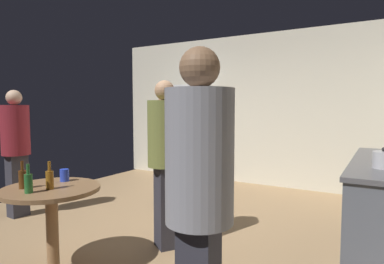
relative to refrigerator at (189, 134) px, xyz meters
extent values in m
cube|color=#9E7C56|center=(0.96, -2.20, -0.95)|extent=(5.20, 5.20, 0.10)
cube|color=beige|center=(0.96, 0.43, 0.45)|extent=(5.32, 0.06, 2.70)
cube|color=silver|center=(0.00, 0.00, 0.00)|extent=(0.70, 0.65, 1.80)
cube|color=#262628|center=(0.21, -0.34, 0.09)|extent=(0.03, 0.03, 0.60)
cylinder|color=#B2B2B7|center=(3.19, -2.20, 0.07)|extent=(0.17, 0.17, 0.14)
sphere|color=black|center=(3.19, -2.20, 0.16)|extent=(0.04, 0.04, 0.04)
cylinder|color=olive|center=(0.79, -3.58, -0.55)|extent=(0.10, 0.10, 0.70)
cylinder|color=olive|center=(0.79, -3.58, -0.18)|extent=(0.80, 0.80, 0.03)
cylinder|color=#8C5919|center=(0.84, -3.62, -0.09)|extent=(0.06, 0.06, 0.15)
cylinder|color=#8C5919|center=(0.84, -3.62, 0.02)|extent=(0.02, 0.02, 0.08)
cylinder|color=#593314|center=(0.63, -3.73, -0.09)|extent=(0.06, 0.06, 0.15)
cylinder|color=#593314|center=(0.63, -3.73, 0.02)|extent=(0.02, 0.02, 0.08)
cylinder|color=#26662D|center=(0.80, -3.79, -0.09)|extent=(0.06, 0.06, 0.15)
cylinder|color=#26662D|center=(0.80, -3.79, 0.02)|extent=(0.02, 0.02, 0.08)
cylinder|color=blue|center=(0.70, -3.37, -0.11)|extent=(0.08, 0.08, 0.11)
cube|color=#2D2D38|center=(0.44, -1.42, -0.50)|extent=(0.28, 0.27, 0.80)
cylinder|color=orange|center=(0.44, -1.42, 0.21)|extent=(0.47, 0.47, 0.63)
sphere|color=tan|center=(0.44, -1.42, 0.62)|extent=(0.19, 0.19, 0.19)
cube|color=#2D2D38|center=(-0.86, -2.86, -0.50)|extent=(0.18, 0.23, 0.80)
cylinder|color=maroon|center=(-0.86, -2.86, 0.21)|extent=(0.36, 0.36, 0.63)
sphere|color=#D8AD8C|center=(-0.86, -2.86, 0.62)|extent=(0.19, 0.19, 0.19)
cylinder|color=gray|center=(2.41, -3.94, 0.27)|extent=(0.39, 0.39, 0.66)
sphere|color=#8C6647|center=(2.41, -3.94, 0.70)|extent=(0.20, 0.20, 0.20)
cube|color=#2D2D38|center=(1.32, -2.68, -0.49)|extent=(0.28, 0.26, 0.82)
cylinder|color=olive|center=(1.32, -2.68, 0.25)|extent=(0.47, 0.47, 0.65)
sphere|color=tan|center=(1.32, -2.68, 0.67)|extent=(0.19, 0.19, 0.19)
camera|label=1|loc=(3.20, -5.34, 0.51)|focal=31.05mm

